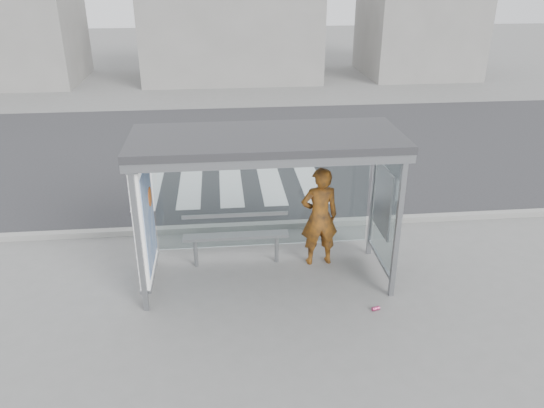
{
  "coord_description": "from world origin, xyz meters",
  "views": [
    {
      "loc": [
        -0.72,
        -7.86,
        5.05
      ],
      "look_at": [
        0.1,
        0.2,
        1.35
      ],
      "focal_mm": 35.0,
      "sensor_mm": 36.0,
      "label": 1
    }
  ],
  "objects_px": {
    "soda_can": "(376,308)",
    "bench": "(236,236)",
    "bus_shelter": "(243,173)",
    "person": "(319,217)"
  },
  "relations": [
    {
      "from": "person",
      "to": "bench",
      "type": "distance_m",
      "value": 1.53
    },
    {
      "from": "person",
      "to": "soda_can",
      "type": "height_order",
      "value": "person"
    },
    {
      "from": "soda_can",
      "to": "bus_shelter",
      "type": "bearing_deg",
      "value": 150.07
    },
    {
      "from": "bus_shelter",
      "to": "person",
      "type": "relative_size",
      "value": 2.28
    },
    {
      "from": "person",
      "to": "bench",
      "type": "xyz_separation_m",
      "value": [
        -1.49,
        0.1,
        -0.35
      ]
    },
    {
      "from": "bus_shelter",
      "to": "bench",
      "type": "height_order",
      "value": "bus_shelter"
    },
    {
      "from": "bus_shelter",
      "to": "person",
      "type": "xyz_separation_m",
      "value": [
        1.35,
        0.42,
        -1.05
      ]
    },
    {
      "from": "bus_shelter",
      "to": "soda_can",
      "type": "bearing_deg",
      "value": -29.93
    },
    {
      "from": "bus_shelter",
      "to": "person",
      "type": "distance_m",
      "value": 1.76
    },
    {
      "from": "soda_can",
      "to": "bench",
      "type": "bearing_deg",
      "value": 141.97
    }
  ]
}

